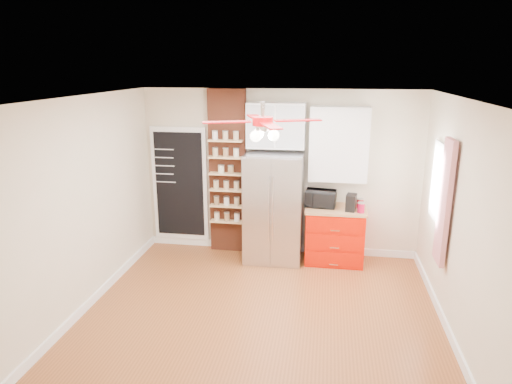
% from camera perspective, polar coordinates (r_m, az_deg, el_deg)
% --- Properties ---
extents(floor, '(4.50, 4.50, 0.00)m').
position_cam_1_polar(floor, '(6.10, 0.75, -14.47)').
color(floor, brown).
rests_on(floor, ground).
extents(ceiling, '(4.50, 4.50, 0.00)m').
position_cam_1_polar(ceiling, '(5.29, 0.86, 11.75)').
color(ceiling, white).
rests_on(ceiling, wall_back).
extents(wall_back, '(4.50, 0.02, 2.70)m').
position_cam_1_polar(wall_back, '(7.46, 3.00, 2.37)').
color(wall_back, beige).
rests_on(wall_back, floor).
extents(wall_front, '(4.50, 0.02, 2.70)m').
position_cam_1_polar(wall_front, '(3.72, -3.72, -11.71)').
color(wall_front, beige).
rests_on(wall_front, floor).
extents(wall_left, '(0.02, 4.00, 2.70)m').
position_cam_1_polar(wall_left, '(6.26, -20.05, -1.17)').
color(wall_left, beige).
rests_on(wall_left, floor).
extents(wall_right, '(0.02, 4.00, 2.70)m').
position_cam_1_polar(wall_right, '(5.69, 23.86, -3.20)').
color(wall_right, beige).
rests_on(wall_right, floor).
extents(chalkboard, '(0.95, 0.05, 1.95)m').
position_cam_1_polar(chalkboard, '(7.84, -9.51, 0.95)').
color(chalkboard, white).
rests_on(chalkboard, wall_back).
extents(brick_pillar, '(0.60, 0.16, 2.70)m').
position_cam_1_polar(brick_pillar, '(7.51, -3.52, 2.47)').
color(brick_pillar, brown).
rests_on(brick_pillar, floor).
extents(fridge, '(0.90, 0.70, 1.75)m').
position_cam_1_polar(fridge, '(7.23, 2.25, -1.94)').
color(fridge, '#BBBCC0').
rests_on(fridge, floor).
extents(upper_glass_cabinet, '(0.90, 0.35, 0.70)m').
position_cam_1_polar(upper_glass_cabinet, '(7.15, 2.54, 8.32)').
color(upper_glass_cabinet, white).
rests_on(upper_glass_cabinet, wall_back).
extents(red_cabinet, '(0.94, 0.64, 0.90)m').
position_cam_1_polar(red_cabinet, '(7.38, 9.79, -5.29)').
color(red_cabinet, red).
rests_on(red_cabinet, floor).
extents(upper_shelf_unit, '(0.90, 0.30, 1.15)m').
position_cam_1_polar(upper_shelf_unit, '(7.17, 10.30, 5.89)').
color(upper_shelf_unit, white).
rests_on(upper_shelf_unit, wall_back).
extents(window, '(0.04, 0.75, 1.05)m').
position_cam_1_polar(window, '(6.47, 21.96, 1.02)').
color(window, white).
rests_on(window, wall_right).
extents(curtain, '(0.06, 0.40, 1.55)m').
position_cam_1_polar(curtain, '(5.97, 22.51, -1.21)').
color(curtain, red).
rests_on(curtain, wall_right).
extents(ceiling_fan, '(1.40, 1.40, 0.44)m').
position_cam_1_polar(ceiling_fan, '(5.31, 0.84, 8.78)').
color(ceiling_fan, silver).
rests_on(ceiling_fan, ceiling).
extents(toaster_oven, '(0.50, 0.36, 0.26)m').
position_cam_1_polar(toaster_oven, '(7.23, 8.07, -0.81)').
color(toaster_oven, black).
rests_on(toaster_oven, red_cabinet).
extents(coffee_maker, '(0.18, 0.24, 0.26)m').
position_cam_1_polar(coffee_maker, '(7.11, 11.80, -1.30)').
color(coffee_maker, black).
rests_on(coffee_maker, red_cabinet).
extents(canister_left, '(0.14, 0.14, 0.15)m').
position_cam_1_polar(canister_left, '(7.06, 13.00, -1.96)').
color(canister_left, '#A3092B').
rests_on(canister_left, red_cabinet).
extents(canister_right, '(0.12, 0.12, 0.14)m').
position_cam_1_polar(canister_right, '(7.28, 12.89, -1.45)').
color(canister_right, red).
rests_on(canister_right, red_cabinet).
extents(pantry_jar_oats, '(0.11, 0.11, 0.12)m').
position_cam_1_polar(pantry_jar_oats, '(7.37, -4.38, 2.84)').
color(pantry_jar_oats, beige).
rests_on(pantry_jar_oats, brick_pillar).
extents(pantry_jar_beans, '(0.11, 0.11, 0.12)m').
position_cam_1_polar(pantry_jar_beans, '(7.34, -3.17, 2.81)').
color(pantry_jar_beans, olive).
rests_on(pantry_jar_beans, brick_pillar).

